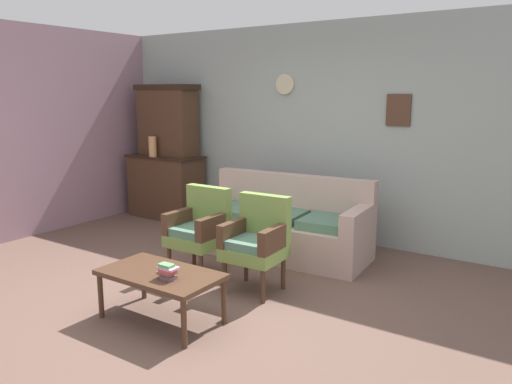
{
  "coord_description": "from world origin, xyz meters",
  "views": [
    {
      "loc": [
        2.75,
        -3.1,
        1.85
      ],
      "look_at": [
        -0.03,
        1.05,
        0.85
      ],
      "focal_mm": 35.04,
      "sensor_mm": 36.0,
      "label": 1
    }
  ],
  "objects_px": {
    "armchair_near_couch_end": "(257,239)",
    "book_stack_on_table": "(168,271)",
    "side_cabinet": "(166,186)",
    "floral_couch": "(282,227)",
    "vase_on_cabinet": "(153,146)",
    "coffee_table": "(161,277)",
    "armchair_by_doorway": "(200,227)"
  },
  "relations": [
    {
      "from": "armchair_by_doorway",
      "to": "book_stack_on_table",
      "type": "relative_size",
      "value": 5.32
    },
    {
      "from": "floral_couch",
      "to": "side_cabinet",
      "type": "bearing_deg",
      "value": 166.79
    },
    {
      "from": "armchair_near_couch_end",
      "to": "book_stack_on_table",
      "type": "xyz_separation_m",
      "value": [
        -0.13,
        -1.06,
        -0.02
      ]
    },
    {
      "from": "book_stack_on_table",
      "to": "side_cabinet",
      "type": "bearing_deg",
      "value": 134.0
    },
    {
      "from": "armchair_by_doorway",
      "to": "armchair_near_couch_end",
      "type": "relative_size",
      "value": 1.0
    },
    {
      "from": "side_cabinet",
      "to": "coffee_table",
      "type": "height_order",
      "value": "side_cabinet"
    },
    {
      "from": "side_cabinet",
      "to": "floral_couch",
      "type": "height_order",
      "value": "side_cabinet"
    },
    {
      "from": "side_cabinet",
      "to": "vase_on_cabinet",
      "type": "relative_size",
      "value": 3.93
    },
    {
      "from": "vase_on_cabinet",
      "to": "armchair_by_doorway",
      "type": "height_order",
      "value": "vase_on_cabinet"
    },
    {
      "from": "side_cabinet",
      "to": "floral_couch",
      "type": "distance_m",
      "value": 2.43
    },
    {
      "from": "armchair_near_couch_end",
      "to": "coffee_table",
      "type": "height_order",
      "value": "armchair_near_couch_end"
    },
    {
      "from": "side_cabinet",
      "to": "floral_couch",
      "type": "bearing_deg",
      "value": -13.21
    },
    {
      "from": "floral_couch",
      "to": "armchair_near_couch_end",
      "type": "xyz_separation_m",
      "value": [
        0.35,
        -1.06,
        0.17
      ]
    },
    {
      "from": "book_stack_on_table",
      "to": "vase_on_cabinet",
      "type": "bearing_deg",
      "value": 136.72
    },
    {
      "from": "side_cabinet",
      "to": "book_stack_on_table",
      "type": "bearing_deg",
      "value": -46.0
    },
    {
      "from": "side_cabinet",
      "to": "book_stack_on_table",
      "type": "distance_m",
      "value": 3.71
    },
    {
      "from": "book_stack_on_table",
      "to": "coffee_table",
      "type": "bearing_deg",
      "value": 153.53
    },
    {
      "from": "armchair_by_doorway",
      "to": "vase_on_cabinet",
      "type": "bearing_deg",
      "value": 145.69
    },
    {
      "from": "coffee_table",
      "to": "book_stack_on_table",
      "type": "bearing_deg",
      "value": -26.47
    },
    {
      "from": "vase_on_cabinet",
      "to": "coffee_table",
      "type": "relative_size",
      "value": 0.29
    },
    {
      "from": "book_stack_on_table",
      "to": "armchair_near_couch_end",
      "type": "bearing_deg",
      "value": 83.05
    },
    {
      "from": "floral_couch",
      "to": "armchair_near_couch_end",
      "type": "relative_size",
      "value": 2.28
    },
    {
      "from": "armchair_near_couch_end",
      "to": "book_stack_on_table",
      "type": "distance_m",
      "value": 1.07
    },
    {
      "from": "vase_on_cabinet",
      "to": "floral_couch",
      "type": "bearing_deg",
      "value": -8.71
    },
    {
      "from": "armchair_by_doorway",
      "to": "coffee_table",
      "type": "height_order",
      "value": "armchair_by_doorway"
    },
    {
      "from": "vase_on_cabinet",
      "to": "book_stack_on_table",
      "type": "bearing_deg",
      "value": -43.28
    },
    {
      "from": "vase_on_cabinet",
      "to": "coffee_table",
      "type": "distance_m",
      "value": 3.53
    },
    {
      "from": "side_cabinet",
      "to": "book_stack_on_table",
      "type": "xyz_separation_m",
      "value": [
        2.58,
        -2.67,
        0.01
      ]
    },
    {
      "from": "vase_on_cabinet",
      "to": "armchair_near_couch_end",
      "type": "relative_size",
      "value": 0.33
    },
    {
      "from": "floral_couch",
      "to": "armchair_by_doorway",
      "type": "relative_size",
      "value": 2.28
    },
    {
      "from": "floral_couch",
      "to": "coffee_table",
      "type": "relative_size",
      "value": 2.05
    },
    {
      "from": "side_cabinet",
      "to": "armchair_by_doorway",
      "type": "bearing_deg",
      "value": -38.51
    }
  ]
}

